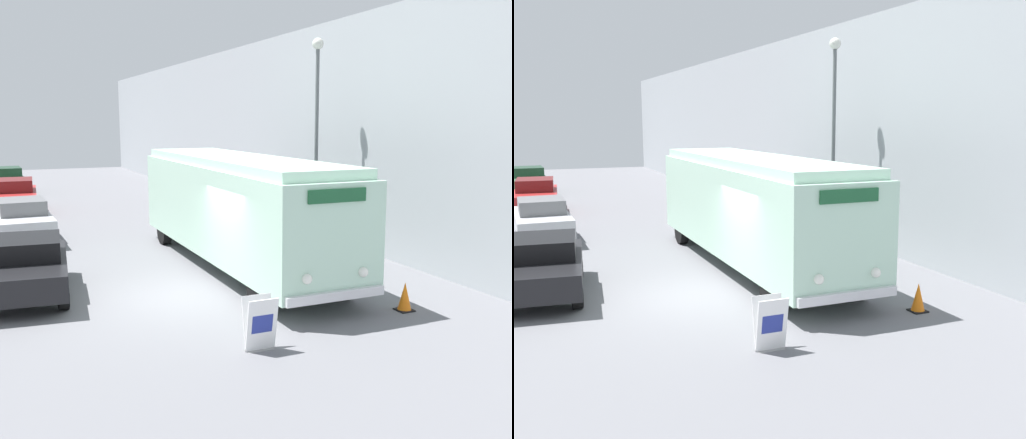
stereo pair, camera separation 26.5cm
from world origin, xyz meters
TOP-DOWN VIEW (x-y plane):
  - ground_plane at (0.00, 0.00)m, footprint 80.00×80.00m
  - building_wall_right at (7.04, 10.00)m, footprint 0.30×60.00m
  - vintage_bus at (2.42, 2.18)m, footprint 2.45×10.73m
  - sign_board at (0.37, -3.86)m, footprint 0.59×0.38m
  - streetlamp at (5.69, 3.43)m, footprint 0.36×0.36m
  - parked_car_near at (-3.24, 1.53)m, footprint 2.15×4.29m
  - parked_car_mid at (-2.97, 8.69)m, footprint 1.86×4.32m
  - parked_car_far at (-2.95, 15.22)m, footprint 2.14×4.88m
  - parked_car_distant at (-3.06, 23.03)m, footprint 2.04×4.53m
  - traffic_cone at (4.24, -3.10)m, footprint 0.36×0.36m

SIDE VIEW (x-z plane):
  - ground_plane at x=0.00m, z-range 0.00..0.00m
  - traffic_cone at x=4.24m, z-range -0.01..0.64m
  - sign_board at x=0.37m, z-range -0.02..0.99m
  - parked_car_near at x=-3.24m, z-range 0.03..1.43m
  - parked_car_mid at x=-2.97m, z-range 0.01..1.45m
  - parked_car_distant at x=-3.06m, z-range 0.03..1.53m
  - parked_car_far at x=-2.95m, z-range 0.03..1.57m
  - vintage_bus at x=2.42m, z-range 0.20..3.35m
  - building_wall_right at x=7.04m, z-range 0.00..7.44m
  - streetlamp at x=5.69m, z-range 0.97..7.66m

